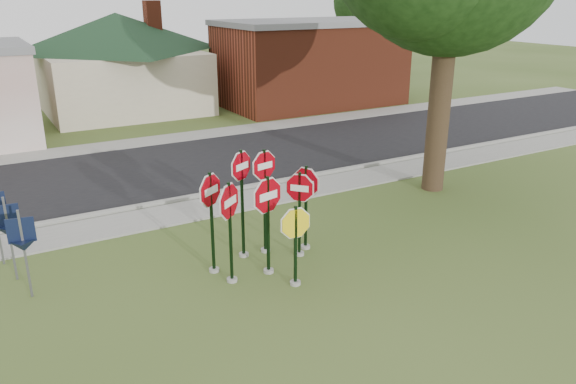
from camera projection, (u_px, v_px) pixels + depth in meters
ground at (291, 289)px, 12.40m from camera, size 120.00×120.00×0.00m
sidewalk_near at (199, 209)px, 16.89m from camera, size 60.00×1.60×0.06m
road at (154, 171)px, 20.57m from camera, size 60.00×7.00×0.04m
sidewalk_far at (124, 145)px, 24.08m from camera, size 60.00×1.60×0.06m
curb at (187, 198)px, 17.69m from camera, size 60.00×0.20×0.14m
stop_sign_center at (268, 211)px, 12.62m from camera, size 1.10×0.32×2.48m
stop_sign_yellow at (296, 238)px, 12.21m from camera, size 0.98×0.24×1.98m
stop_sign_left at (230, 219)px, 12.21m from camera, size 0.88×0.68×2.49m
stop_sign_right at (300, 204)px, 13.56m from camera, size 0.67×0.73×2.26m
stop_sign_back_right at (265, 188)px, 13.62m from camera, size 0.96×0.26×2.77m
stop_sign_back_left at (242, 190)px, 13.36m from camera, size 0.88×0.47×2.83m
stop_sign_far_right at (306, 197)px, 13.92m from camera, size 0.42×0.97×2.31m
stop_sign_far_left at (211, 209)px, 12.66m from camera, size 0.90×0.58×2.55m
building_house at (118, 43)px, 30.10m from camera, size 11.60×11.60×6.20m
building_brick at (310, 62)px, 32.34m from camera, size 10.20×6.20×4.75m
bg_tree_right at (371, 1)px, 42.09m from camera, size 5.60×5.60×8.40m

